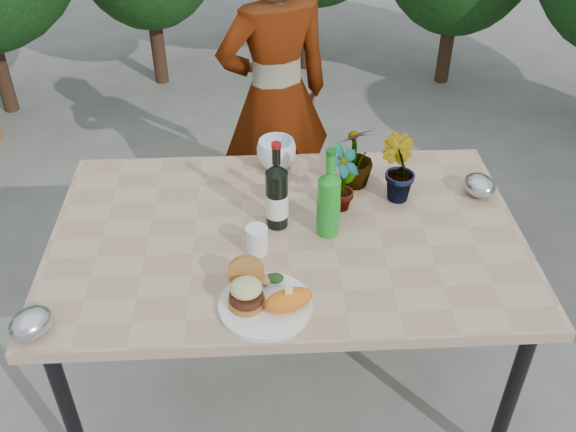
{
  "coord_description": "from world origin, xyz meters",
  "views": [
    {
      "loc": [
        -0.08,
        -1.7,
        2.12
      ],
      "look_at": [
        0.0,
        -0.08,
        0.88
      ],
      "focal_mm": 40.0,
      "sensor_mm": 36.0,
      "label": 1
    }
  ],
  "objects_px": {
    "dinner_plate": "(266,305)",
    "wine_bottle": "(277,196)",
    "patio_table": "(287,245)",
    "person": "(276,97)"
  },
  "relations": [
    {
      "from": "dinner_plate",
      "to": "person",
      "type": "relative_size",
      "value": 0.19
    },
    {
      "from": "dinner_plate",
      "to": "wine_bottle",
      "type": "xyz_separation_m",
      "value": [
        0.05,
        0.4,
        0.11
      ]
    },
    {
      "from": "dinner_plate",
      "to": "wine_bottle",
      "type": "height_order",
      "value": "wine_bottle"
    },
    {
      "from": "patio_table",
      "to": "person",
      "type": "distance_m",
      "value": 1.0
    },
    {
      "from": "patio_table",
      "to": "wine_bottle",
      "type": "height_order",
      "value": "wine_bottle"
    },
    {
      "from": "patio_table",
      "to": "dinner_plate",
      "type": "distance_m",
      "value": 0.37
    },
    {
      "from": "wine_bottle",
      "to": "dinner_plate",
      "type": "bearing_deg",
      "value": -86.6
    },
    {
      "from": "person",
      "to": "patio_table",
      "type": "bearing_deg",
      "value": 70.79
    },
    {
      "from": "wine_bottle",
      "to": "patio_table",
      "type": "bearing_deg",
      "value": -45.31
    },
    {
      "from": "patio_table",
      "to": "dinner_plate",
      "type": "bearing_deg",
      "value": -102.91
    }
  ]
}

